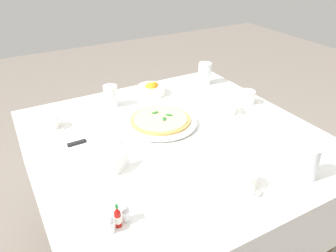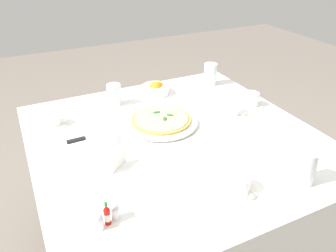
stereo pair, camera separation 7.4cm
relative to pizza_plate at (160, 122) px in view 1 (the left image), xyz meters
name	(u,v)px [view 1 (the left image)]	position (x,y,z in m)	size (l,w,h in m)	color
dining_table	(176,160)	(0.01, -0.12, -0.14)	(1.18, 1.18, 0.75)	white
pizza_plate	(160,122)	(0.00, 0.00, 0.00)	(0.33, 0.33, 0.02)	white
pizza	(160,119)	(0.00, 0.00, 0.01)	(0.27, 0.27, 0.02)	tan
coffee_cup_center_back	(228,108)	(0.33, -0.07, 0.02)	(0.13, 0.13, 0.07)	white
coffee_cup_far_left	(247,98)	(0.48, -0.03, 0.02)	(0.13, 0.13, 0.07)	white
coffee_cup_left_edge	(50,123)	(-0.45, 0.21, 0.02)	(0.13, 0.13, 0.06)	white
coffee_cup_right_edge	(245,181)	(0.04, -0.53, 0.02)	(0.13, 0.13, 0.06)	white
water_glass_near_right	(308,165)	(0.27, -0.59, 0.04)	(0.07, 0.07, 0.13)	white
water_glass_back_corner	(205,74)	(0.45, 0.30, 0.05)	(0.07, 0.07, 0.12)	white
water_glass_far_right	(111,97)	(-0.13, 0.29, 0.04)	(0.07, 0.07, 0.11)	white
napkin_folded	(89,143)	(-0.34, -0.01, 0.00)	(0.22, 0.13, 0.02)	white
dinner_knife	(89,140)	(-0.34, -0.01, 0.01)	(0.20, 0.02, 0.01)	silver
citrus_bowl	(151,89)	(0.11, 0.32, 0.02)	(0.15, 0.15, 0.07)	white
hot_sauce_bottle	(118,217)	(-0.40, -0.48, 0.02)	(0.02, 0.02, 0.08)	#B7140F
salt_shaker	(125,214)	(-0.37, -0.47, 0.01)	(0.03, 0.03, 0.06)	white
pepper_shaker	(110,225)	(-0.43, -0.49, 0.01)	(0.03, 0.03, 0.06)	white
menu_card	(123,163)	(-0.28, -0.23, 0.02)	(0.08, 0.06, 0.06)	white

